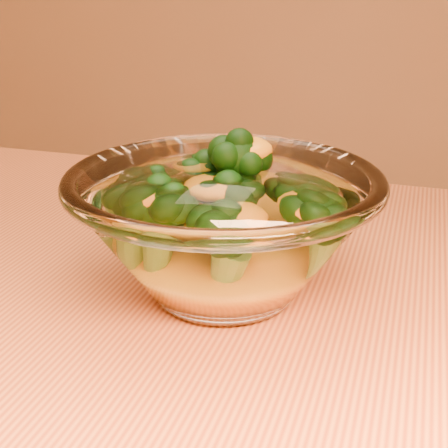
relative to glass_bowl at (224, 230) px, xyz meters
name	(u,v)px	position (x,y,z in m)	size (l,w,h in m)	color
glass_bowl	(224,230)	(0.00, 0.00, 0.00)	(0.24, 0.24, 0.11)	white
cheese_sauce	(224,257)	(0.00, 0.00, -0.02)	(0.13, 0.13, 0.04)	orange
broccoli_heap	(216,207)	(-0.01, 0.00, 0.02)	(0.17, 0.14, 0.09)	black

